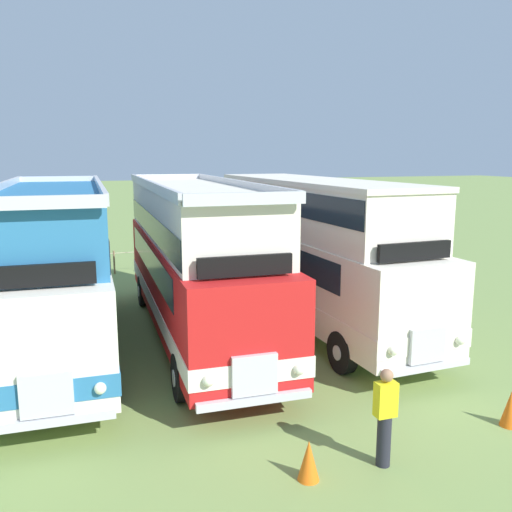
# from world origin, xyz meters

# --- Properties ---
(ground_plane) EXTENTS (200.00, 200.00, 0.00)m
(ground_plane) POSITION_xyz_m (0.00, 0.00, 0.00)
(ground_plane) COLOR #7A934C
(bus_third_in_row) EXTENTS (2.77, 10.48, 4.52)m
(bus_third_in_row) POSITION_xyz_m (0.00, -0.26, 2.36)
(bus_third_in_row) COLOR silver
(bus_third_in_row) RESTS_ON ground
(bus_fourth_in_row) EXTENTS (2.80, 11.52, 4.52)m
(bus_fourth_in_row) POSITION_xyz_m (3.73, -0.09, 2.36)
(bus_fourth_in_row) COLOR red
(bus_fourth_in_row) RESTS_ON ground
(bus_fifth_in_row) EXTENTS (3.06, 10.83, 4.49)m
(bus_fifth_in_row) POSITION_xyz_m (7.44, -0.12, 2.47)
(bus_fifth_in_row) COLOR silver
(bus_fifth_in_row) RESTS_ON ground
(cone_mid_row) EXTENTS (0.36, 0.36, 0.69)m
(cone_mid_row) POSITION_xyz_m (3.91, -7.77, 0.34)
(cone_mid_row) COLOR orange
(cone_mid_row) RESTS_ON ground
(cone_far_end) EXTENTS (0.36, 0.36, 0.73)m
(cone_far_end) POSITION_xyz_m (8.35, -7.38, 0.36)
(cone_far_end) COLOR orange
(cone_far_end) RESTS_ON ground
(marshal_person) EXTENTS (0.36, 0.24, 1.73)m
(marshal_person) POSITION_xyz_m (5.28, -7.78, 0.89)
(marshal_person) COLOR #23232D
(marshal_person) RESTS_ON ground
(rope_fence_line) EXTENTS (20.98, 0.08, 1.05)m
(rope_fence_line) POSITION_xyz_m (0.00, 9.24, 0.65)
(rope_fence_line) COLOR #8C704C
(rope_fence_line) RESTS_ON ground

